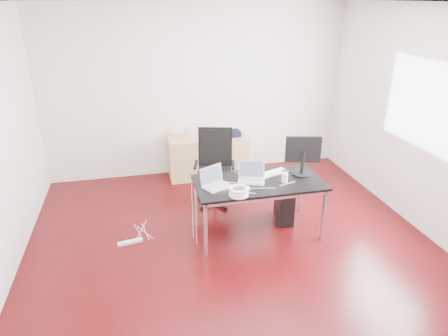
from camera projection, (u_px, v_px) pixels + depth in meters
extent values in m
plane|color=#360608|center=(234.00, 249.00, 4.90)|extent=(5.00, 5.00, 0.00)
plane|color=silver|center=(237.00, 2.00, 3.79)|extent=(5.00, 5.00, 0.00)
plane|color=silver|center=(197.00, 92.00, 6.58)|extent=(5.00, 0.00, 5.00)
plane|color=silver|center=(354.00, 295.00, 2.11)|extent=(5.00, 0.00, 5.00)
plane|color=silver|center=(434.00, 126.00, 4.86)|extent=(0.00, 5.00, 5.00)
plane|color=white|center=(425.00, 106.00, 4.96)|extent=(0.00, 1.50, 1.50)
cube|color=black|center=(259.00, 183.00, 4.98)|extent=(1.60, 0.80, 0.03)
cube|color=silver|center=(206.00, 230.00, 4.65)|extent=(0.04, 0.04, 0.70)
cube|color=silver|center=(196.00, 202.00, 5.28)|extent=(0.04, 0.04, 0.70)
cube|color=silver|center=(324.00, 215.00, 4.96)|extent=(0.04, 0.04, 0.70)
cube|color=silver|center=(301.00, 190.00, 5.59)|extent=(0.04, 0.04, 0.70)
cylinder|color=black|center=(215.00, 189.00, 5.90)|extent=(0.06, 0.06, 0.47)
cube|color=black|center=(215.00, 172.00, 5.79)|extent=(0.58, 0.57, 0.06)
cube|color=black|center=(215.00, 147.00, 5.87)|extent=(0.47, 0.21, 0.55)
cube|color=tan|center=(184.00, 158.00, 6.69)|extent=(0.50, 0.50, 0.70)
cube|color=tan|center=(231.00, 154.00, 6.86)|extent=(0.50, 0.50, 0.70)
cube|color=black|center=(284.00, 205.00, 5.47)|extent=(0.28, 0.48, 0.44)
cylinder|color=black|center=(222.00, 169.00, 6.82)|extent=(0.27, 0.27, 0.28)
cube|color=white|center=(130.00, 242.00, 5.00)|extent=(0.31, 0.11, 0.04)
cube|color=silver|center=(218.00, 187.00, 4.81)|extent=(0.40, 0.36, 0.01)
cube|color=silver|center=(212.00, 175.00, 4.84)|extent=(0.31, 0.19, 0.22)
cube|color=#475166|center=(212.00, 175.00, 4.84)|extent=(0.28, 0.16, 0.18)
cube|color=silver|center=(251.00, 182.00, 4.95)|extent=(0.39, 0.33, 0.01)
cube|color=silver|center=(252.00, 169.00, 5.00)|extent=(0.33, 0.15, 0.22)
cube|color=#475166|center=(252.00, 169.00, 5.00)|extent=(0.29, 0.13, 0.18)
cylinder|color=black|center=(302.00, 173.00, 5.17)|extent=(0.26, 0.26, 0.02)
cylinder|color=black|center=(303.00, 162.00, 5.11)|extent=(0.05, 0.05, 0.30)
cube|color=black|center=(303.00, 149.00, 5.05)|extent=(0.45, 0.16, 0.34)
cube|color=#475166|center=(302.00, 148.00, 5.08)|extent=(0.39, 0.10, 0.29)
cube|color=white|center=(272.00, 173.00, 5.17)|extent=(0.46, 0.29, 0.02)
cylinder|color=white|center=(285.00, 178.00, 4.93)|extent=(0.10, 0.10, 0.12)
cylinder|color=#53261C|center=(285.00, 174.00, 5.06)|extent=(0.08, 0.08, 0.10)
torus|color=white|center=(239.00, 194.00, 4.60)|extent=(0.24, 0.24, 0.04)
torus|color=white|center=(239.00, 192.00, 4.59)|extent=(0.23, 0.23, 0.04)
torus|color=white|center=(239.00, 189.00, 4.58)|extent=(0.22, 0.22, 0.04)
cube|color=white|center=(247.00, 189.00, 4.76)|extent=(0.08, 0.08, 0.03)
cube|color=#9E9E9E|center=(187.00, 133.00, 6.56)|extent=(0.10, 0.09, 0.18)
cube|color=black|center=(231.00, 133.00, 6.66)|extent=(0.31, 0.25, 0.09)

